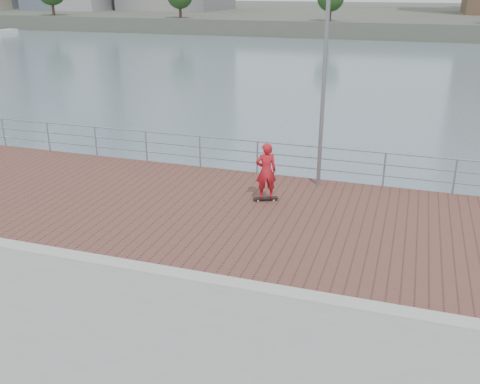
% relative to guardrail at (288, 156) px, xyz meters
% --- Properties ---
extents(water, '(400.00, 400.00, 0.00)m').
position_rel_guardrail_xyz_m(water, '(-0.00, -7.00, -2.69)').
color(water, slate).
rests_on(water, ground).
extents(brick_lane, '(40.00, 6.80, 0.02)m').
position_rel_guardrail_xyz_m(brick_lane, '(-0.00, -3.40, -0.68)').
color(brick_lane, brown).
rests_on(brick_lane, seawall).
extents(curb, '(40.00, 0.40, 0.06)m').
position_rel_guardrail_xyz_m(curb, '(-0.00, -7.00, -0.66)').
color(curb, '#B7B5AD').
rests_on(curb, seawall).
extents(far_shore, '(320.00, 95.00, 2.50)m').
position_rel_guardrail_xyz_m(far_shore, '(-0.00, 115.50, -1.44)').
color(far_shore, '#4C5142').
rests_on(far_shore, ground).
extents(guardrail, '(39.06, 0.06, 1.13)m').
position_rel_guardrail_xyz_m(guardrail, '(0.00, 0.00, 0.00)').
color(guardrail, '#8C9EA8').
rests_on(guardrail, brick_lane).
extents(street_lamp, '(0.46, 1.34, 6.31)m').
position_rel_guardrail_xyz_m(street_lamp, '(1.13, -0.96, 3.79)').
color(street_lamp, gray).
rests_on(street_lamp, brick_lane).
extents(skateboard, '(0.73, 0.47, 0.08)m').
position_rel_guardrail_xyz_m(skateboard, '(-0.09, -2.30, -0.61)').
color(skateboard, black).
rests_on(skateboard, brick_lane).
extents(skateboarder, '(0.72, 0.61, 1.66)m').
position_rel_guardrail_xyz_m(skateboarder, '(-0.09, -2.30, 0.24)').
color(skateboarder, red).
rests_on(skateboarder, skateboard).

